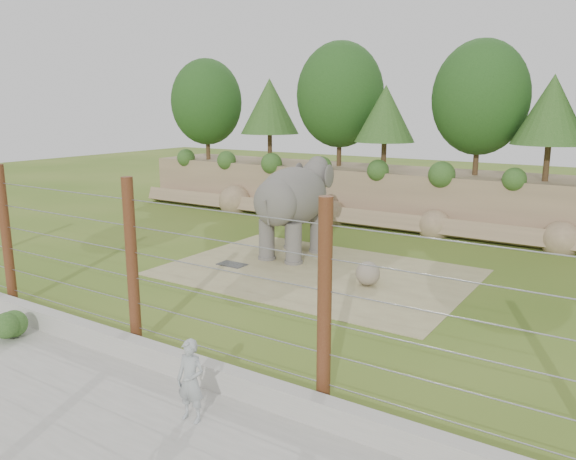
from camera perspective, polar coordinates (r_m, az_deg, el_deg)
The scene contains 11 objects.
ground at distance 16.97m, azimuth -3.70°, elevation -6.51°, with size 90.00×90.00×0.00m, color #42661A.
back_embankment at distance 27.12m, azimuth 13.62°, elevation 8.85°, with size 30.00×5.52×8.77m.
dirt_patch at distance 19.09m, azimuth 2.90°, elevation -4.30°, with size 10.00×7.00×0.02m, color #94895D.
drain_grate at distance 20.00m, azimuth -5.71°, elevation -3.49°, with size 1.00×0.60×0.03m, color #262628.
elephant at distance 20.77m, azimuth 0.50°, elevation 2.03°, with size 1.85×4.32×3.50m, color #625D57, non-canonical shape.
stone_ball at distance 17.77m, azimuth 8.11°, elevation -4.38°, with size 0.76×0.76×0.76m, color gray.
retaining_wall at distance 13.49m, azimuth -16.73°, elevation -11.05°, with size 26.00×0.35×0.50m, color #A5A399.
walkway at distance 12.54m, azimuth -23.84°, elevation -14.72°, with size 26.00×4.00×0.01m, color #A5A399.
barrier_fence at distance 13.22m, azimuth -15.56°, elevation -3.41°, with size 20.26×0.26×4.00m.
walkway_shrub at distance 15.30m, azimuth -26.31°, elevation -8.58°, with size 0.69×0.69×0.69m, color #2A541C.
zookeeper at distance 10.40m, azimuth -9.86°, elevation -14.85°, with size 0.55×0.36×1.52m, color #A4A9AD.
Camera 1 is at (9.64, -12.84, 5.51)m, focal length 35.00 mm.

